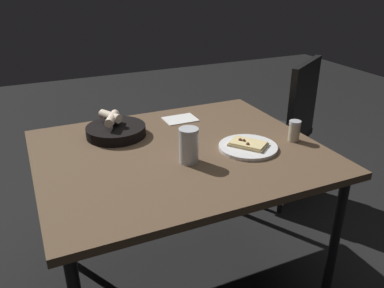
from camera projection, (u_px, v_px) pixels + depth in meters
name	position (u px, v px, depth m)	size (l,w,h in m)	color
ground	(181.00, 278.00, 1.94)	(8.00, 8.00, 0.00)	black
dining_table	(179.00, 161.00, 1.67)	(1.16, 0.96, 0.70)	brown
pizza_plate	(248.00, 146.00, 1.65)	(0.25, 0.25, 0.04)	white
bread_basket	(115.00, 130.00, 1.77)	(0.27, 0.27, 0.10)	black
beer_glass	(189.00, 148.00, 1.52)	(0.08, 0.08, 0.14)	silver
pepper_shaker	(294.00, 132.00, 1.71)	(0.05, 0.05, 0.09)	#BFB299
napkin	(180.00, 119.00, 1.96)	(0.16, 0.12, 0.00)	white
chair_near	(282.00, 123.00, 2.44)	(0.61, 0.61, 0.91)	#272727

